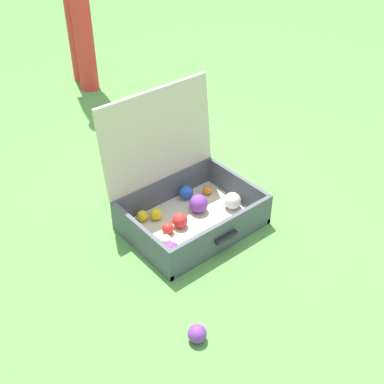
{
  "coord_description": "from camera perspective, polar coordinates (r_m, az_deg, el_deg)",
  "views": [
    {
      "loc": [
        -1.13,
        -1.24,
        1.44
      ],
      "look_at": [
        -0.04,
        0.07,
        0.19
      ],
      "focal_mm": 47.24,
      "sensor_mm": 36.0,
      "label": 1
    }
  ],
  "objects": [
    {
      "name": "open_suitcase",
      "position": [
        2.19,
        -0.92,
        -0.68
      ],
      "size": [
        0.56,
        0.49,
        0.56
      ],
      "color": "beige",
      "rests_on": "ground"
    },
    {
      "name": "ground_plane",
      "position": [
        2.21,
        2.05,
        -4.32
      ],
      "size": [
        16.0,
        16.0,
        0.0
      ],
      "primitive_type": "plane",
      "color": "#569342"
    },
    {
      "name": "stray_ball_on_grass",
      "position": [
        1.79,
        0.59,
        -15.69
      ],
      "size": [
        0.07,
        0.07,
        0.07
      ],
      "primitive_type": "sphere",
      "color": "purple",
      "rests_on": "ground"
    }
  ]
}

